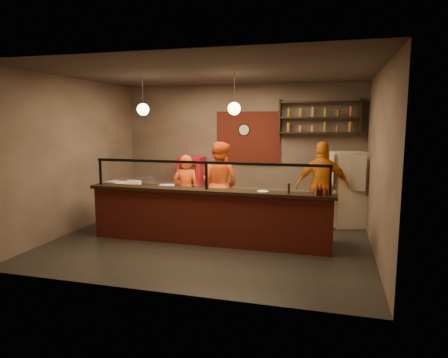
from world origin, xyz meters
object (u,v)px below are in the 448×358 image
(pizza_dough, at_px, (189,192))
(pepper_mill, at_px, (289,189))
(cook_left, at_px, (186,191))
(cook_right, at_px, (322,186))
(fridge, at_px, (348,189))
(red_cooler, at_px, (192,185))
(wall_clock, at_px, (244,130))
(condiment_caddy, at_px, (320,192))
(cook_mid, at_px, (220,184))

(pizza_dough, relative_size, pepper_mill, 2.66)
(cook_left, bearing_deg, cook_right, 177.20)
(cook_right, bearing_deg, cook_left, 2.83)
(cook_left, relative_size, cook_right, 0.84)
(fridge, height_order, pepper_mill, fridge)
(pizza_dough, bearing_deg, cook_right, 24.02)
(cook_right, bearing_deg, pepper_mill, 66.15)
(pepper_mill, bearing_deg, cook_right, 72.72)
(pizza_dough, bearing_deg, red_cooler, 108.73)
(wall_clock, xyz_separation_m, red_cooler, (-1.28, -0.31, -1.39))
(fridge, distance_m, condiment_caddy, 2.26)
(pizza_dough, height_order, pepper_mill, pepper_mill)
(cook_mid, bearing_deg, pizza_dough, 86.54)
(cook_left, height_order, pepper_mill, cook_left)
(cook_mid, height_order, pepper_mill, cook_mid)
(fridge, distance_m, red_cooler, 3.80)
(wall_clock, distance_m, pizza_dough, 2.63)
(wall_clock, distance_m, condiment_caddy, 3.54)
(wall_clock, distance_m, pepper_mill, 3.28)
(cook_right, height_order, condiment_caddy, cook_right)
(condiment_caddy, bearing_deg, fridge, 76.08)
(condiment_caddy, distance_m, pepper_mill, 0.54)
(cook_left, bearing_deg, pepper_mill, 140.74)
(pizza_dough, bearing_deg, condiment_caddy, -11.46)
(wall_clock, xyz_separation_m, pizza_dough, (-0.62, -2.26, -1.19))
(pizza_dough, relative_size, condiment_caddy, 2.51)
(cook_left, bearing_deg, fridge, -176.32)
(cook_left, height_order, cook_right, cook_right)
(cook_mid, relative_size, condiment_caddy, 9.74)
(cook_left, bearing_deg, pizza_dough, 103.81)
(condiment_caddy, relative_size, pepper_mill, 1.06)
(condiment_caddy, bearing_deg, cook_left, 157.75)
(fridge, xyz_separation_m, pepper_mill, (-1.08, -2.19, 0.33))
(cook_mid, height_order, fridge, cook_mid)
(wall_clock, bearing_deg, cook_left, -120.81)
(condiment_caddy, bearing_deg, pepper_mill, -177.74)
(condiment_caddy, height_order, pepper_mill, pepper_mill)
(cook_left, distance_m, condiment_caddy, 3.16)
(pizza_dough, height_order, condiment_caddy, condiment_caddy)
(wall_clock, xyz_separation_m, cook_mid, (-0.27, -1.28, -1.16))
(cook_mid, xyz_separation_m, cook_right, (2.22, 0.17, 0.01))
(wall_clock, relative_size, cook_mid, 0.16)
(fridge, bearing_deg, wall_clock, 146.81)
(red_cooler, bearing_deg, condiment_caddy, -40.09)
(cook_right, xyz_separation_m, pepper_mill, (-0.53, -1.69, 0.20))
(red_cooler, bearing_deg, cook_right, -16.71)
(pizza_dough, xyz_separation_m, pepper_mill, (2.05, -0.55, 0.25))
(fridge, relative_size, condiment_caddy, 8.58)
(wall_clock, height_order, condiment_caddy, wall_clock)
(red_cooler, height_order, condiment_caddy, red_cooler)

